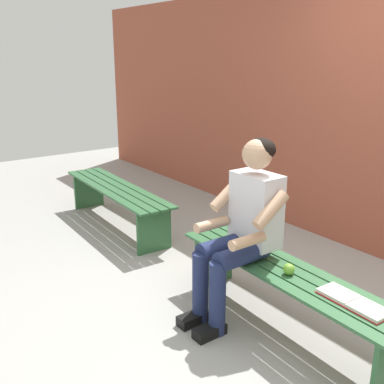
% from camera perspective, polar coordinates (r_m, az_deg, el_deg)
% --- Properties ---
extents(ground_plane, '(10.00, 7.00, 0.04)m').
position_cam_1_polar(ground_plane, '(3.61, -14.75, -13.30)').
color(ground_plane, '#9E9E99').
extents(brick_wall, '(9.50, 0.24, 2.41)m').
position_cam_1_polar(brick_wall, '(4.37, 22.19, 8.36)').
color(brick_wall, '#9E4C38').
rests_on(brick_wall, ground).
extents(bench_near, '(1.80, 0.45, 0.43)m').
position_cam_1_polar(bench_near, '(3.07, 11.66, -11.23)').
color(bench_near, '#2D6038').
rests_on(bench_near, ground).
extents(bench_far, '(1.81, 0.45, 0.43)m').
position_cam_1_polar(bench_far, '(4.83, -9.34, -0.51)').
color(bench_far, '#2D6038').
rests_on(bench_far, ground).
extents(person_seated, '(0.50, 0.69, 1.24)m').
position_cam_1_polar(person_seated, '(3.07, 6.30, -3.92)').
color(person_seated, silver).
rests_on(person_seated, ground).
extents(apple, '(0.07, 0.07, 0.07)m').
position_cam_1_polar(apple, '(2.97, 11.93, -9.36)').
color(apple, '#72B738').
rests_on(apple, bench_near).
extents(book_open, '(0.42, 0.17, 0.02)m').
position_cam_1_polar(book_open, '(2.76, 19.39, -12.76)').
color(book_open, white).
rests_on(book_open, bench_near).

